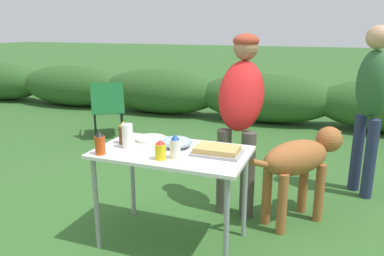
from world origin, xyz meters
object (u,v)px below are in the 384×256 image
Objects in this scene: standing_person_in_red_jacket at (241,106)px; camp_chair_green_behind_table at (108,106)px; mixing_bowl at (177,142)px; dog at (301,161)px; folding_table at (172,161)px; mayo_bottle at (175,147)px; beer_bottle at (124,133)px; hot_sauce_bottle at (100,143)px; plate_stack at (151,139)px; mustard_bottle at (161,150)px; food_tray at (217,151)px; paper_cup_stack at (128,136)px; standing_person_in_dark_puffer at (371,96)px.

camp_chair_green_behind_table is at bearing 146.29° from standing_person_in_red_jacket.
mixing_bowl is 0.28× the size of dog.
folding_table is 6.52× the size of mayo_bottle.
standing_person_in_red_jacket reaches higher than beer_bottle.
hot_sauce_bottle reaches higher than camp_chair_green_behind_table.
camp_chair_green_behind_table reaches higher than plate_stack.
mayo_bottle reaches higher than mustard_bottle.
standing_person_in_red_jacket reaches higher than camp_chair_green_behind_table.
mixing_bowl is 3.01m from camp_chair_green_behind_table.
beer_bottle reaches higher than dog.
hot_sauce_bottle is 0.11× the size of standing_person_in_red_jacket.
standing_person_in_red_jacket reaches higher than mixing_bowl.
standing_person_in_red_jacket is (0.00, 0.68, 0.19)m from food_tray.
mixing_bowl is at bearing 90.54° from folding_table.
folding_table is 6.12× the size of paper_cup_stack.
mayo_bottle is (0.08, 0.05, 0.01)m from mustard_bottle.
mustard_bottle is at bearing -74.38° from standing_person_in_dark_puffer.
standing_person_in_dark_puffer reaches higher than mayo_bottle.
paper_cup_stack reaches higher than beer_bottle.
mayo_bottle is at bearing -144.03° from food_tray.
mayo_bottle is at bearing -73.57° from standing_person_in_dark_puffer.
beer_bottle is at bearing 85.17° from hot_sauce_bottle.
plate_stack is at bearing -86.51° from standing_person_in_dark_puffer.
food_tray is 0.60m from plate_stack.
paper_cup_stack reaches higher than hot_sauce_bottle.
dog is at bearing 46.44° from mayo_bottle.
standing_person_in_dark_puffer reaches higher than food_tray.
mixing_bowl is 0.14× the size of standing_person_in_dark_puffer.
food_tray is at bearing 6.23° from folding_table.
standing_person_in_dark_puffer is (1.31, 1.59, 0.16)m from mayo_bottle.
standing_person_in_red_jacket reaches higher than paper_cup_stack.
food_tray reaches higher than dog.
plate_stack is 0.82m from standing_person_in_red_jacket.
mixing_bowl is 1.31× the size of beer_bottle.
standing_person_in_dark_puffer is 1.95× the size of camp_chair_green_behind_table.
folding_table is at bearing -102.11° from dog.
mayo_bottle is (0.09, -0.14, 0.16)m from folding_table.
plate_stack is at bearing -84.22° from camp_chair_green_behind_table.
dog is at bearing 26.67° from beer_bottle.
hot_sauce_bottle reaches higher than folding_table.
beer_bottle is at bearing -137.53° from standing_person_in_red_jacket.
dog is 0.99× the size of camp_chair_green_behind_table.
standing_person_in_dark_puffer is (1.40, 1.45, 0.32)m from folding_table.
plate_stack is 1.42× the size of mayo_bottle.
food_tray reaches higher than plate_stack.
mixing_bowl is at bearing -79.86° from standing_person_in_dark_puffer.
beer_bottle is (-0.41, -0.05, 0.04)m from mixing_bowl.
hot_sauce_bottle is 0.99× the size of mayo_bottle.
folding_table is at bearing 29.45° from hot_sauce_bottle.
paper_cup_stack is 0.22× the size of dog.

